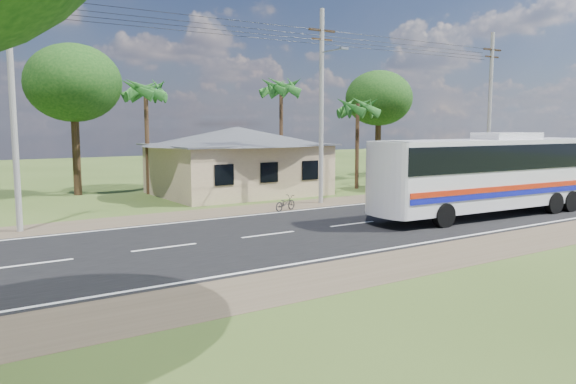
% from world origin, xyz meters
% --- Properties ---
extents(ground, '(120.00, 120.00, 0.00)m').
position_xyz_m(ground, '(0.00, 0.00, 0.00)').
color(ground, '#314719').
rests_on(ground, ground).
extents(road, '(120.00, 16.00, 0.03)m').
position_xyz_m(road, '(0.00, 0.00, 0.01)').
color(road, black).
rests_on(road, ground).
extents(house, '(12.40, 10.00, 5.00)m').
position_xyz_m(house, '(1.00, 13.00, 2.64)').
color(house, tan).
rests_on(house, ground).
extents(waiting_shed, '(5.20, 4.48, 3.35)m').
position_xyz_m(waiting_shed, '(13.00, 8.50, 2.73)').
color(waiting_shed, '#332212').
rests_on(waiting_shed, ground).
extents(concrete_barrier, '(7.00, 0.30, 0.90)m').
position_xyz_m(concrete_barrier, '(12.00, 5.60, 0.45)').
color(concrete_barrier, '#9E9E99').
rests_on(concrete_barrier, ground).
extents(utility_poles, '(32.80, 2.22, 11.00)m').
position_xyz_m(utility_poles, '(2.67, 6.49, 5.77)').
color(utility_poles, '#9E9E99').
rests_on(utility_poles, ground).
extents(palm_near, '(2.80, 2.80, 6.70)m').
position_xyz_m(palm_near, '(9.50, 11.00, 5.71)').
color(palm_near, '#47301E').
rests_on(palm_near, ground).
extents(palm_mid, '(2.80, 2.80, 8.20)m').
position_xyz_m(palm_mid, '(6.00, 15.50, 7.16)').
color(palm_mid, '#47301E').
rests_on(palm_mid, ground).
extents(palm_far, '(2.80, 2.80, 7.70)m').
position_xyz_m(palm_far, '(-4.00, 16.00, 6.68)').
color(palm_far, '#47301E').
rests_on(palm_far, ground).
extents(tree_behind_house, '(6.00, 6.00, 9.61)m').
position_xyz_m(tree_behind_house, '(-8.00, 18.00, 7.12)').
color(tree_behind_house, '#47301E').
rests_on(tree_behind_house, ground).
extents(tree_behind_shed, '(5.60, 5.60, 9.02)m').
position_xyz_m(tree_behind_shed, '(16.00, 16.00, 6.68)').
color(tree_behind_shed, '#47301E').
rests_on(tree_behind_shed, ground).
extents(coach_bus, '(13.48, 3.57, 4.14)m').
position_xyz_m(coach_bus, '(7.35, -1.80, 2.37)').
color(coach_bus, silver).
rests_on(coach_bus, ground).
extents(motorcycle, '(1.63, 0.99, 0.81)m').
position_xyz_m(motorcycle, '(-0.36, 5.12, 0.40)').
color(motorcycle, black).
rests_on(motorcycle, ground).
extents(person, '(0.66, 0.44, 1.78)m').
position_xyz_m(person, '(20.63, 4.45, 0.89)').
color(person, navy).
rests_on(person, ground).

